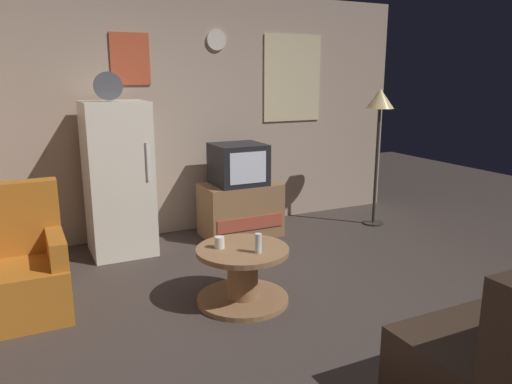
% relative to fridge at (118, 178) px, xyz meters
% --- Properties ---
extents(ground_plane, '(12.00, 12.00, 0.00)m').
position_rel_fridge_xyz_m(ground_plane, '(0.98, -2.00, -0.75)').
color(ground_plane, '#3D332D').
extents(wall_with_art, '(5.20, 0.12, 2.62)m').
position_rel_fridge_xyz_m(wall_with_art, '(0.99, 0.45, 0.56)').
color(wall_with_art, tan).
rests_on(wall_with_art, ground_plane).
extents(fridge, '(0.60, 0.62, 1.77)m').
position_rel_fridge_xyz_m(fridge, '(0.00, 0.00, 0.00)').
color(fridge, silver).
rests_on(fridge, ground_plane).
extents(tv_stand, '(0.84, 0.53, 0.58)m').
position_rel_fridge_xyz_m(tv_stand, '(1.29, -0.04, -0.46)').
color(tv_stand, '#8E6642').
rests_on(tv_stand, ground_plane).
extents(crt_tv, '(0.54, 0.51, 0.44)m').
position_rel_fridge_xyz_m(crt_tv, '(1.27, -0.04, 0.05)').
color(crt_tv, black).
rests_on(crt_tv, tv_stand).
extents(standing_lamp, '(0.32, 0.32, 1.59)m').
position_rel_fridge_xyz_m(standing_lamp, '(2.89, -0.36, 0.60)').
color(standing_lamp, '#332D28').
rests_on(standing_lamp, ground_plane).
extents(coffee_table, '(0.72, 0.72, 0.44)m').
position_rel_fridge_xyz_m(coffee_table, '(0.62, -1.57, -0.53)').
color(coffee_table, '#8E6642').
rests_on(coffee_table, ground_plane).
extents(wine_glass, '(0.05, 0.05, 0.15)m').
position_rel_fridge_xyz_m(wine_glass, '(0.68, -1.71, -0.24)').
color(wine_glass, silver).
rests_on(wine_glass, coffee_table).
extents(mug_ceramic_white, '(0.08, 0.08, 0.09)m').
position_rel_fridge_xyz_m(mug_ceramic_white, '(0.46, -1.49, -0.27)').
color(mug_ceramic_white, silver).
rests_on(mug_ceramic_white, coffee_table).
extents(armchair, '(0.68, 0.68, 0.96)m').
position_rel_fridge_xyz_m(armchair, '(-0.95, -1.00, -0.42)').
color(armchair, '#B2661E').
rests_on(armchair, ground_plane).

